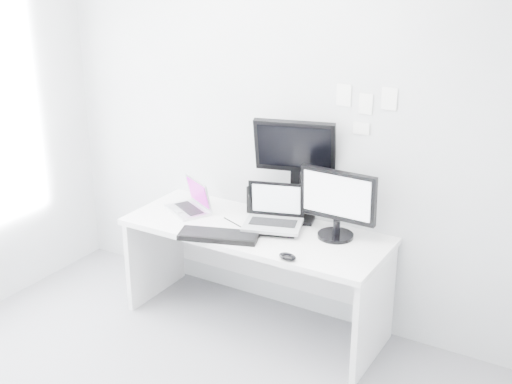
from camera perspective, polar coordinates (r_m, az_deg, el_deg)
back_wall at (r=4.53m, az=2.17°, el=5.61°), size 3.60×0.00×3.60m
desk at (r=4.61m, az=-0.09°, el=-7.29°), size 1.80×0.70×0.73m
macbook at (r=4.70m, az=-5.96°, el=-0.31°), size 0.40×0.36×0.24m
speaker at (r=4.68m, az=0.00°, el=-0.61°), size 0.13×0.13×0.20m
dell_laptop at (r=4.35m, az=1.45°, el=-1.45°), size 0.45×0.40×0.31m
rear_monitor at (r=4.47m, az=3.37°, el=2.00°), size 0.57×0.33×0.74m
samsung_monitor at (r=4.26m, az=6.96°, el=-0.99°), size 0.52×0.25×0.47m
keyboard at (r=4.30m, az=-3.23°, el=-3.77°), size 0.54×0.34×0.03m
mouse at (r=4.02m, az=2.72°, el=-5.56°), size 0.13×0.09×0.04m
wall_note_0 at (r=4.27m, az=7.54°, el=8.26°), size 0.10×0.00×0.14m
wall_note_1 at (r=4.23m, az=9.40°, el=7.47°), size 0.09×0.00×0.13m
wall_note_2 at (r=4.17m, az=11.37°, el=7.86°), size 0.10×0.00×0.14m
wall_note_3 at (r=4.27m, az=9.02°, el=5.42°), size 0.11×0.00×0.08m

